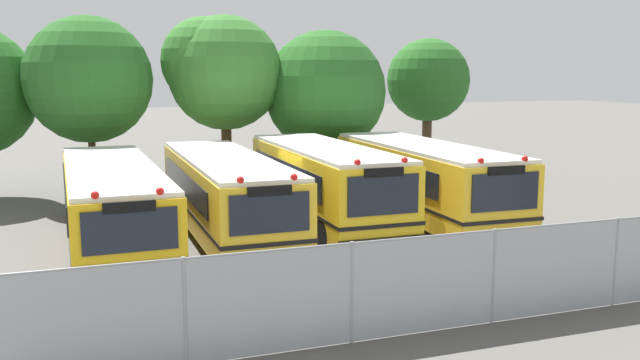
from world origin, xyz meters
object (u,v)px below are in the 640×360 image
Objects in this scene: tree_2 at (219,69)px; tree_4 at (428,81)px; school_bus_2 at (324,183)px; tree_3 at (329,92)px; tree_1 at (91,78)px; school_bus_0 at (112,202)px; school_bus_3 at (422,179)px; school_bus_1 at (226,193)px.

tree_4 is (10.50, 1.52, -0.55)m from tree_2.
school_bus_2 is 1.37× the size of tree_3.
tree_2 is 1.11× the size of tree_4.
tree_1 is at bearing -179.54° from tree_2.
tree_3 reaches higher than school_bus_0.
school_bus_1 is at bearing 1.16° from school_bus_3.
tree_3 is (9.41, 7.63, 2.79)m from school_bus_0.
school_bus_3 is at bearing -119.21° from tree_4.
school_bus_0 is at bearing 2.86° from school_bus_3.
school_bus_1 is at bearing -141.74° from tree_4.
school_bus_1 is 9.93m from tree_3.
school_bus_3 is at bearing -179.70° from school_bus_0.
tree_2 reaches higher than tree_3.
school_bus_0 is at bearing -120.31° from tree_2.
school_bus_1 is 15.59m from tree_4.
tree_4 is (15.31, 9.73, 3.20)m from school_bus_0.
tree_4 is at bearing -132.85° from school_bus_2.
school_bus_3 is 1.40× the size of tree_1.
school_bus_2 is at bearing -1.24° from school_bus_3.
tree_1 is (-3.53, 7.89, 3.39)m from school_bus_1.
school_bus_3 is at bearing -85.40° from tree_3.
tree_4 is at bearing -117.81° from school_bus_3.
tree_2 reaches higher than school_bus_1.
tree_4 reaches higher than school_bus_0.
school_bus_0 is 1.51× the size of tree_1.
school_bus_3 reaches higher than school_bus_1.
tree_1 is 1.06× the size of tree_3.
school_bus_3 is 1.51× the size of tree_4.
school_bus_3 is at bearing -56.83° from tree_2.
tree_1 is (-6.77, 7.76, 3.30)m from school_bus_2.
school_bus_1 is at bearing 2.65° from school_bus_2.
tree_1 is (-0.21, 8.18, 3.42)m from school_bus_0.
tree_2 is at bearing 0.46° from tree_1.
school_bus_0 is 1.64× the size of tree_4.
tree_4 reaches higher than school_bus_3.
school_bus_2 is 1.29× the size of tree_1.
tree_4 is (8.75, 9.32, 3.08)m from school_bus_2.
tree_1 is 9.66m from tree_3.
school_bus_0 is 6.57m from school_bus_2.
tree_2 is (-1.76, 7.80, 3.63)m from school_bus_2.
school_bus_1 reaches higher than school_bus_0.
tree_2 reaches higher than tree_4.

